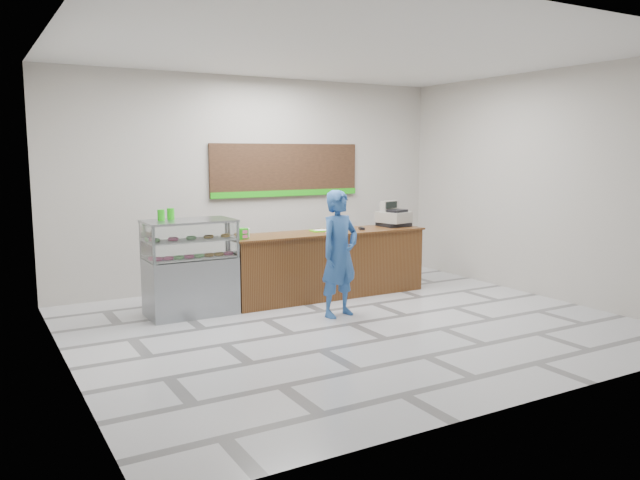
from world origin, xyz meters
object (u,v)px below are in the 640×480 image
sales_counter (328,264)px  cash_register (393,217)px  display_case (190,267)px  customer (339,254)px  serving_tray (321,231)px

sales_counter → cash_register: cash_register is taller
display_case → sales_counter: bearing=0.0°
cash_register → customer: customer is taller
cash_register → display_case: bearing=165.5°
cash_register → serving_tray: cash_register is taller
cash_register → customer: bearing=-162.4°
display_case → serving_tray: (2.16, 0.09, 0.36)m
cash_register → serving_tray: (-1.38, 0.02, -0.15)m
display_case → serving_tray: 2.19m
sales_counter → serving_tray: (-0.06, 0.09, 0.52)m
sales_counter → serving_tray: size_ratio=9.42×
serving_tray → display_case: bearing=-169.6°
sales_counter → customer: bearing=-112.7°
display_case → cash_register: (3.54, 0.07, 0.51)m
sales_counter → cash_register: size_ratio=5.79×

